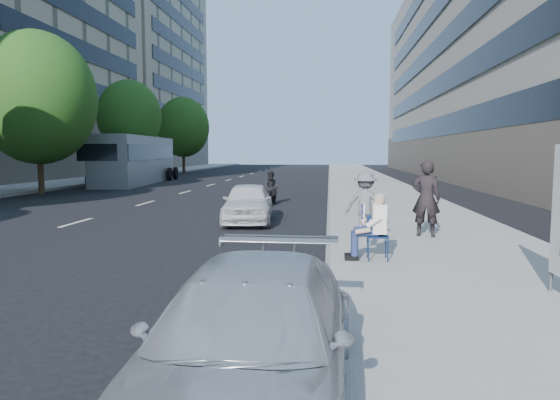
# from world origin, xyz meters

# --- Properties ---
(ground) EXTENTS (160.00, 160.00, 0.00)m
(ground) POSITION_xyz_m (0.00, 0.00, 0.00)
(ground) COLOR black
(ground) RESTS_ON ground
(near_sidewalk) EXTENTS (5.00, 120.00, 0.15)m
(near_sidewalk) POSITION_xyz_m (4.00, 20.00, 0.07)
(near_sidewalk) COLOR gray
(near_sidewalk) RESTS_ON ground
(far_sidewalk) EXTENTS (4.50, 120.00, 0.15)m
(far_sidewalk) POSITION_xyz_m (-16.75, 20.00, 0.07)
(far_sidewalk) COLOR gray
(far_sidewalk) RESTS_ON ground
(far_bldg_north) EXTENTS (22.00, 28.00, 28.00)m
(far_bldg_north) POSITION_xyz_m (-30.00, 62.00, 14.00)
(far_bldg_north) COLOR tan
(far_bldg_north) RESTS_ON ground
(near_building) EXTENTS (14.00, 70.00, 20.00)m
(near_building) POSITION_xyz_m (17.00, 32.00, 10.00)
(near_building) COLOR #A4998D
(near_building) RESTS_ON ground
(tree_far_c) EXTENTS (6.00, 6.00, 8.47)m
(tree_far_c) POSITION_xyz_m (-13.70, 18.00, 5.02)
(tree_far_c) COLOR #382616
(tree_far_c) RESTS_ON ground
(tree_far_d) EXTENTS (4.80, 4.80, 7.65)m
(tree_far_d) POSITION_xyz_m (-13.70, 30.00, 4.89)
(tree_far_d) COLOR #382616
(tree_far_d) RESTS_ON ground
(tree_far_e) EXTENTS (5.40, 5.40, 7.89)m
(tree_far_e) POSITION_xyz_m (-13.70, 44.00, 4.78)
(tree_far_e) COLOR #382616
(tree_far_e) RESTS_ON ground
(seated_protester) EXTENTS (0.83, 1.11, 1.31)m
(seated_protester) POSITION_xyz_m (2.29, 2.76, 0.87)
(seated_protester) COLOR navy
(seated_protester) RESTS_ON near_sidewalk
(jogger) EXTENTS (1.16, 0.87, 1.60)m
(jogger) POSITION_xyz_m (2.36, 5.60, 0.95)
(jogger) COLOR slate
(jogger) RESTS_ON near_sidewalk
(pedestrian_woman) EXTENTS (0.79, 0.62, 1.89)m
(pedestrian_woman) POSITION_xyz_m (3.84, 5.60, 1.10)
(pedestrian_woman) COLOR black
(pedestrian_woman) RESTS_ON near_sidewalk
(parked_sedan) EXTENTS (1.84, 4.33, 1.24)m
(parked_sedan) POSITION_xyz_m (0.80, -2.84, 0.62)
(parked_sedan) COLOR silver
(parked_sedan) RESTS_ON ground
(white_sedan_near) EXTENTS (1.82, 3.84, 1.27)m
(white_sedan_near) POSITION_xyz_m (-1.11, 8.66, 0.63)
(white_sedan_near) COLOR white
(white_sedan_near) RESTS_ON ground
(motorcycle) EXTENTS (0.74, 2.05, 1.42)m
(motorcycle) POSITION_xyz_m (-0.99, 14.16, 0.64)
(motorcycle) COLOR black
(motorcycle) RESTS_ON ground
(bus) EXTENTS (3.61, 12.24, 3.30)m
(bus) POSITION_xyz_m (-12.16, 27.31, 1.64)
(bus) COLOR slate
(bus) RESTS_ON ground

